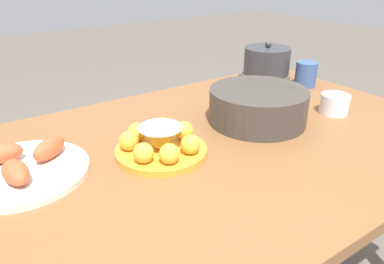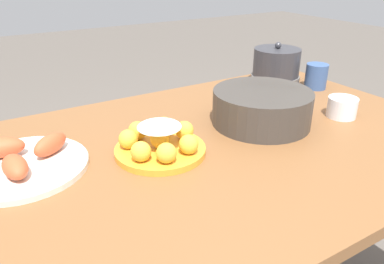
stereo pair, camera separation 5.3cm
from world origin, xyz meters
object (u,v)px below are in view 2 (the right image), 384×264
dining_table (220,169)px  cup_far (316,76)px  warming_pot (276,67)px  serving_bowl (262,106)px  seafood_platter (20,161)px  cake_plate (160,143)px  cup_near (342,107)px

dining_table → cup_far: size_ratio=14.79×
dining_table → cup_far: (0.54, 0.18, 0.14)m
dining_table → warming_pot: bearing=32.7°
dining_table → cup_far: cup_far is taller
serving_bowl → cup_far: size_ratio=3.13×
serving_bowl → cup_far: serving_bowl is taller
seafood_platter → serving_bowl: bearing=-7.7°
cake_plate → cup_far: size_ratio=2.49×
seafood_platter → cup_far: cup_far is taller
seafood_platter → cup_near: size_ratio=3.38×
cup_near → warming_pot: warming_pot is taller
serving_bowl → cup_near: (0.24, -0.09, -0.02)m
cup_far → seafood_platter: bearing=-176.6°
cup_far → dining_table: bearing=-162.0°
seafood_platter → cup_near: seafood_platter is taller
cup_far → warming_pot: warming_pot is taller
cake_plate → serving_bowl: serving_bowl is taller
dining_table → cup_far: 0.59m
cake_plate → cup_far: 0.73m
cup_far → cup_near: bearing=-121.7°
dining_table → cup_near: (0.40, -0.06, 0.12)m
cup_near → dining_table: bearing=172.1°
warming_pot → cake_plate: bearing=-156.5°
cup_near → seafood_platter: bearing=168.9°
dining_table → cake_plate: size_ratio=5.94×
dining_table → seafood_platter: size_ratio=4.53×
dining_table → cup_near: size_ratio=15.32×
seafood_platter → warming_pot: (0.93, 0.17, 0.05)m
serving_bowl → seafood_platter: serving_bowl is taller
cake_plate → serving_bowl: bearing=2.1°
warming_pot → cup_far: bearing=-49.5°
dining_table → serving_bowl: size_ratio=4.73×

